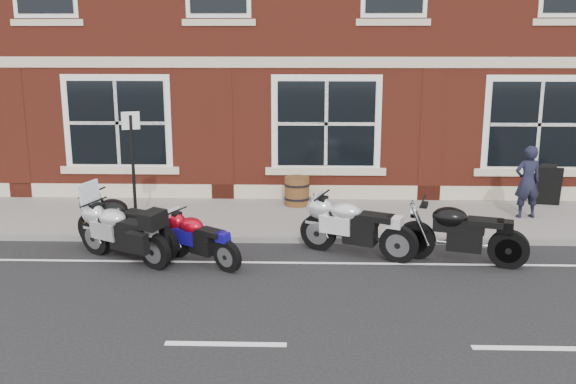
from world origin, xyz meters
name	(u,v)px	position (x,y,z in m)	size (l,w,h in m)	color
ground	(247,266)	(0.00, 0.00, 0.00)	(80.00, 80.00, 0.00)	black
sidewalk	(259,218)	(0.00, 3.00, 0.06)	(30.00, 3.00, 0.12)	slate
kerb	(253,239)	(0.00, 1.42, 0.06)	(30.00, 0.16, 0.12)	slate
moto_touring_silver	(122,230)	(-2.26, 0.25, 0.57)	(1.91, 1.21, 1.41)	black
moto_sport_red	(200,237)	(-0.83, 0.14, 0.48)	(1.55, 1.22, 0.84)	black
moto_sport_black	(125,222)	(-2.31, 0.63, 0.60)	(2.14, 1.21, 1.05)	black
moto_sport_silver	(356,225)	(1.96, 0.67, 0.59)	(2.11, 1.13, 1.03)	black
moto_naked_black	(459,231)	(3.76, 0.31, 0.59)	(2.24, 0.84, 1.04)	black
pedestrian_left	(527,182)	(5.82, 3.00, 0.91)	(0.58, 0.38, 1.58)	black
a_board_sign	(546,185)	(6.68, 4.20, 0.59)	(0.56, 0.38, 0.94)	black
barrel_planter	(297,191)	(0.82, 3.92, 0.46)	(0.60, 0.60, 0.67)	#542916
parking_sign	(133,164)	(-2.36, 1.55, 1.53)	(0.33, 0.15, 2.43)	black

